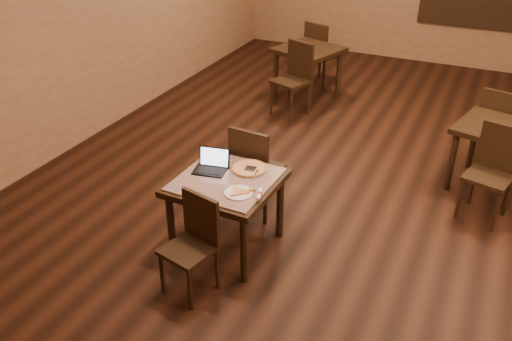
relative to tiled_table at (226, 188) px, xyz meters
The scene contains 18 objects.
ground 2.07m from the tiled_table, 53.97° to the left, with size 10.00×10.00×0.00m, color black.
wall_left 3.36m from the tiled_table, 150.80° to the left, with size 0.02×10.00×3.00m, color #986C4D.
tiled_table is the anchor object (origin of this frame).
chair_main_near 0.64m from the tiled_table, 88.35° to the right, with size 0.47×0.47×0.90m.
chair_main_far 0.62m from the tiled_table, 90.70° to the left, with size 0.48×0.48×1.02m.
laptop 0.27m from the tiled_table, 154.17° to the left, with size 0.33×0.28×0.20m.
plate 0.31m from the tiled_table, 39.29° to the right, with size 0.25×0.25×0.01m, color white.
pizza_slice 0.31m from the tiled_table, 39.29° to the right, with size 0.21×0.21×0.02m, color beige, non-canonical shape.
pizza_pan 0.29m from the tiled_table, 63.43° to the left, with size 0.35×0.35×0.01m, color silver.
pizza_whole 0.29m from the tiled_table, 63.43° to the left, with size 0.33×0.33×0.02m.
spatula 0.29m from the tiled_table, 57.53° to the left, with size 0.10×0.24×0.01m, color silver.
napkin_roll 0.44m from the tiled_table, 19.29° to the right, with size 0.09×0.18×0.04m.
other_table_a 3.13m from the tiled_table, 45.96° to the left, with size 1.00×1.00×0.77m.
other_table_a_chair_near 2.76m from the tiled_table, 37.20° to the left, with size 0.52×0.52×1.00m.
other_table_a_chair_far 3.57m from the tiled_table, 52.75° to the left, with size 0.52×0.52×1.00m.
other_table_b 3.98m from the tiled_table, 99.58° to the left, with size 1.10×1.10×0.82m.
other_table_b_chair_near 3.37m from the tiled_table, 100.83° to the left, with size 0.58×0.58×1.05m.
other_table_b_chair_far 4.60m from the tiled_table, 98.67° to the left, with size 0.58×0.58×1.05m.
Camera 1 is at (0.91, -5.32, 3.28)m, focal length 38.00 mm.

